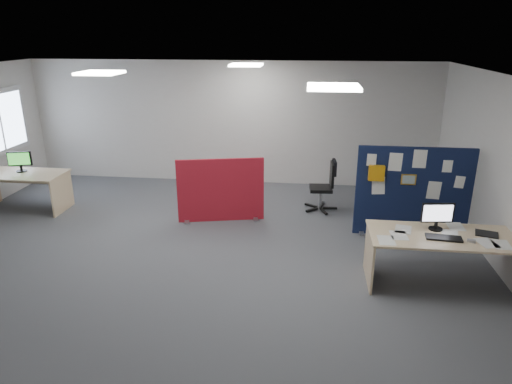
# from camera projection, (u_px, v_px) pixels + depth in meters

# --- Properties ---
(floor) EXTENTS (9.00, 9.00, 0.00)m
(floor) POSITION_uv_depth(u_px,v_px,m) (195.00, 248.00, 7.28)
(floor) COLOR #515358
(floor) RESTS_ON ground
(ceiling) EXTENTS (9.00, 7.00, 0.02)m
(ceiling) POSITION_uv_depth(u_px,v_px,m) (186.00, 75.00, 6.38)
(ceiling) COLOR white
(ceiling) RESTS_ON wall_back
(wall_back) EXTENTS (9.00, 0.02, 2.70)m
(wall_back) POSITION_uv_depth(u_px,v_px,m) (230.00, 123.00, 10.11)
(wall_back) COLOR silver
(wall_back) RESTS_ON floor
(wall_front) EXTENTS (9.00, 0.02, 2.70)m
(wall_front) POSITION_uv_depth(u_px,v_px,m) (78.00, 293.00, 3.56)
(wall_front) COLOR silver
(wall_front) RESTS_ON floor
(wall_right) EXTENTS (0.02, 7.00, 2.70)m
(wall_right) POSITION_uv_depth(u_px,v_px,m) (507.00, 178.00, 6.34)
(wall_right) COLOR silver
(wall_right) RESTS_ON floor
(ceiling_lights) EXTENTS (4.10, 4.10, 0.04)m
(ceiling_lights) POSITION_uv_depth(u_px,v_px,m) (219.00, 73.00, 6.98)
(ceiling_lights) COLOR white
(ceiling_lights) RESTS_ON ceiling
(navy_divider) EXTENTS (1.86, 0.30, 1.54)m
(navy_divider) POSITION_uv_depth(u_px,v_px,m) (411.00, 192.00, 7.51)
(navy_divider) COLOR #0E1A35
(navy_divider) RESTS_ON floor
(main_desk) EXTENTS (1.97, 0.87, 0.73)m
(main_desk) POSITION_uv_depth(u_px,v_px,m) (442.00, 245.00, 6.11)
(main_desk) COLOR #D7B789
(main_desk) RESTS_ON floor
(monitor_main) EXTENTS (0.44, 0.18, 0.38)m
(monitor_main) POSITION_uv_depth(u_px,v_px,m) (437.00, 215.00, 6.13)
(monitor_main) COLOR black
(monitor_main) RESTS_ON main_desk
(keyboard) EXTENTS (0.47, 0.23, 0.02)m
(keyboard) POSITION_uv_depth(u_px,v_px,m) (444.00, 238.00, 5.92)
(keyboard) COLOR black
(keyboard) RESTS_ON main_desk
(mouse) EXTENTS (0.11, 0.09, 0.03)m
(mouse) POSITION_uv_depth(u_px,v_px,m) (471.00, 241.00, 5.82)
(mouse) COLOR gray
(mouse) RESTS_ON main_desk
(paper_tray) EXTENTS (0.33, 0.30, 0.01)m
(paper_tray) POSITION_uv_depth(u_px,v_px,m) (487.00, 234.00, 6.05)
(paper_tray) COLOR black
(paper_tray) RESTS_ON main_desk
(red_divider) EXTENTS (1.53, 0.39, 1.17)m
(red_divider) POSITION_uv_depth(u_px,v_px,m) (221.00, 191.00, 8.18)
(red_divider) COLOR maroon
(red_divider) RESTS_ON floor
(second_desk) EXTENTS (1.62, 0.81, 0.73)m
(second_desk) POSITION_uv_depth(u_px,v_px,m) (23.00, 181.00, 8.75)
(second_desk) COLOR #D7B789
(second_desk) RESTS_ON floor
(monitor_second) EXTENTS (0.42, 0.20, 0.39)m
(monitor_second) POSITION_uv_depth(u_px,v_px,m) (20.00, 161.00, 8.69)
(monitor_second) COLOR black
(monitor_second) RESTS_ON second_desk
(office_chair) EXTENTS (0.63, 0.65, 0.98)m
(office_chair) POSITION_uv_depth(u_px,v_px,m) (326.00, 183.00, 8.68)
(office_chair) COLOR black
(office_chair) RESTS_ON floor
(desk_papers) EXTENTS (1.65, 0.87, 0.00)m
(desk_papers) POSITION_uv_depth(u_px,v_px,m) (440.00, 236.00, 6.00)
(desk_papers) COLOR white
(desk_papers) RESTS_ON main_desk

